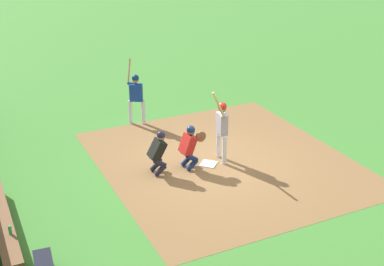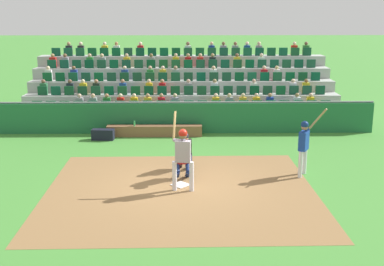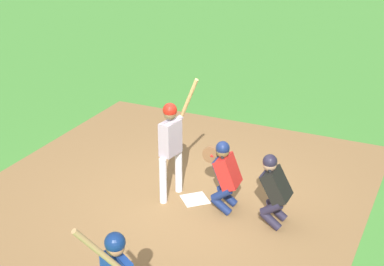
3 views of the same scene
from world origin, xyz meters
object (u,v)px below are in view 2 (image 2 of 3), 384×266
dugout_bench (155,131)px  catcher_crouching (182,156)px  home_plate_marker (181,185)px  equipment_duffel_bag (103,135)px  home_plate_umpire (185,149)px  batter_at_plate (183,153)px  on_deck_batter (304,142)px  water_bottle_on_bench (134,123)px

dugout_bench → catcher_crouching: bearing=102.3°
home_plate_marker → catcher_crouching: (-0.04, -0.58, 0.71)m
catcher_crouching → equipment_duffel_bag: size_ratio=1.51×
home_plate_marker → home_plate_umpire: (-0.13, -1.49, 0.67)m
home_plate_umpire → equipment_duffel_bag: home_plate_umpire is taller
home_plate_marker → home_plate_umpire: size_ratio=0.35×
home_plate_marker → dugout_bench: size_ratio=0.11×
batter_at_plate → on_deck_batter: 3.92m
dugout_bench → on_deck_batter: size_ratio=1.79×
home_plate_marker → batter_at_plate: batter_at_plate is taller
home_plate_marker → batter_at_plate: size_ratio=0.20×
home_plate_umpire → home_plate_marker: bearing=85.0°
dugout_bench → water_bottle_on_bench: bearing=6.9°
water_bottle_on_bench → equipment_duffel_bag: size_ratio=0.25×
on_deck_batter → batter_at_plate: bearing=18.7°
catcher_crouching → on_deck_batter: bearing=-176.2°
catcher_crouching → dugout_bench: catcher_crouching is taller
catcher_crouching → batter_at_plate: bearing=91.0°
home_plate_umpire → dugout_bench: bearing=-74.1°
catcher_crouching → equipment_duffel_bag: catcher_crouching is taller
dugout_bench → home_plate_umpire: bearing=105.9°
home_plate_marker → water_bottle_on_bench: water_bottle_on_bench is taller
catcher_crouching → on_deck_batter: size_ratio=0.61×
water_bottle_on_bench → equipment_duffel_bag: 1.33m
catcher_crouching → home_plate_umpire: 0.92m
catcher_crouching → dugout_bench: 5.36m
batter_at_plate → water_bottle_on_bench: size_ratio=10.48×
catcher_crouching → equipment_duffel_bag: bearing=-56.1°
batter_at_plate → water_bottle_on_bench: batter_at_plate is taller
home_plate_marker → on_deck_batter: size_ratio=0.21×
dugout_bench → on_deck_batter: (-4.87, 4.97, 0.85)m
dugout_bench → on_deck_batter: bearing=134.4°
batter_at_plate → equipment_duffel_bag: (3.15, -5.68, -0.92)m
dugout_bench → water_bottle_on_bench: size_ratio=17.95×
equipment_duffel_bag → water_bottle_on_bench: bearing=-154.3°
catcher_crouching → dugout_bench: size_ratio=0.34×
batter_at_plate → catcher_crouching: batter_at_plate is taller
home_plate_marker → home_plate_umpire: 1.64m
equipment_duffel_bag → on_deck_batter: bearing=152.2°
dugout_bench → water_bottle_on_bench: water_bottle_on_bench is taller
home_plate_umpire → dugout_bench: (1.23, -4.30, -0.47)m
on_deck_batter → dugout_bench: bearing=-45.6°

